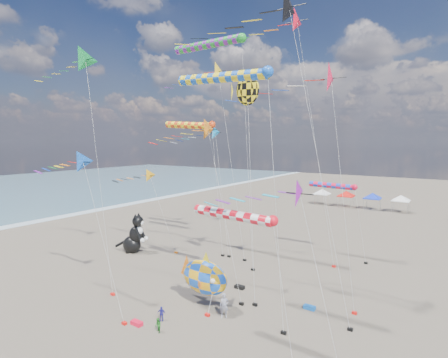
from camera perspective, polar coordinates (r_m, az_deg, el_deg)
delta_kite_0 at (r=41.36m, az=-3.82°, el=7.09°), size 9.56×1.79×15.25m
delta_kite_1 at (r=18.38m, az=11.25°, el=-3.76°), size 8.19×1.76×11.41m
delta_kite_2 at (r=43.41m, az=-11.34°, el=0.19°), size 8.94×1.76×10.13m
delta_kite_3 at (r=29.42m, az=-23.06°, el=1.96°), size 11.12×1.88×12.69m
delta_kite_4 at (r=28.94m, az=14.80°, el=15.18°), size 11.90×2.56×19.46m
delta_kite_5 at (r=41.23m, az=-2.44°, el=16.92°), size 11.81×2.20×22.41m
delta_kite_6 at (r=29.46m, az=-3.58°, el=7.52°), size 9.94×1.98×15.33m
delta_kite_7 at (r=28.29m, az=10.55°, el=26.06°), size 14.96×2.98×24.68m
delta_kite_8 at (r=35.09m, az=-23.77°, el=17.37°), size 11.92×2.51×21.92m
delta_kite_9 at (r=41.17m, az=11.31°, el=23.26°), size 14.44×2.71×27.08m
windsock_0 at (r=25.94m, az=0.37°, el=16.16°), size 9.10×0.80×18.27m
windsock_1 at (r=21.87m, az=2.07°, el=-6.16°), size 7.37×0.66×9.02m
windsock_2 at (r=42.05m, az=-5.23°, el=8.65°), size 8.35×0.87×15.63m
windsock_3 at (r=39.06m, az=-2.00°, el=21.09°), size 9.93×0.94×23.89m
windsock_4 at (r=41.10m, az=17.63°, el=-1.16°), size 6.67×0.64×8.65m
angelfish_kite at (r=30.27m, az=3.51°, el=14.07°), size 3.74×3.02×18.92m
cat_inflatable at (r=43.60m, az=-14.64°, el=-8.49°), size 3.94×2.82×4.80m
fish_inflatable at (r=28.91m, az=-3.26°, el=-15.71°), size 5.66×2.63×4.65m
person_adult at (r=28.02m, az=0.02°, el=-19.97°), size 0.82×0.75×1.88m
child_green at (r=26.76m, az=-10.73°, el=-22.44°), size 0.63×0.58×1.04m
child_blue at (r=28.19m, az=-10.20°, el=-20.81°), size 0.69×0.50×1.09m
kite_bag_1 at (r=30.32m, az=13.78°, el=-19.69°), size 0.90×0.44×0.30m
kite_bag_2 at (r=33.12m, az=2.55°, el=-17.20°), size 0.90×0.44×0.30m
kite_bag_3 at (r=28.13m, az=-14.05°, el=-21.86°), size 0.90×0.44×0.30m
tent_row at (r=74.38m, az=21.20°, el=-2.09°), size 19.20×4.20×3.80m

